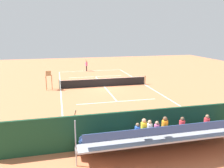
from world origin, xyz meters
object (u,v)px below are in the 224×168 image
(courtside_bench, at_px, (188,123))
(equipment_bag, at_px, (158,133))
(tennis_ball_near, at_px, (92,74))
(tennis_net, at_px, (104,82))
(tennis_player, at_px, (86,65))
(umpire_chair, at_px, (49,78))
(tennis_ball_far, at_px, (72,73))
(line_judge, at_px, (76,126))
(bleacher_stand, at_px, (162,137))
(tennis_racket, at_px, (82,71))

(courtside_bench, relative_size, equipment_bag, 2.00)
(tennis_ball_near, bearing_deg, courtside_bench, 98.26)
(tennis_ball_near, bearing_deg, tennis_net, 91.62)
(courtside_bench, xyz_separation_m, tennis_player, (3.49, -24.30, 0.46))
(umpire_chair, xyz_separation_m, courtside_bench, (-9.03, 13.18, -0.76))
(tennis_player, distance_m, tennis_ball_near, 3.51)
(tennis_ball_far, distance_m, line_judge, 22.51)
(bleacher_stand, height_order, tennis_ball_far, bleacher_stand)
(umpire_chair, bearing_deg, tennis_ball_far, -108.03)
(courtside_bench, bearing_deg, umpire_chair, -55.59)
(umpire_chair, bearing_deg, tennis_ball_near, -127.55)
(tennis_net, relative_size, tennis_ball_far, 156.06)
(bleacher_stand, xyz_separation_m, equipment_bag, (-0.73, -1.96, -0.76))
(tennis_player, height_order, line_judge, same)
(tennis_player, bearing_deg, equipment_bag, 93.24)
(tennis_net, height_order, umpire_chair, umpire_chair)
(line_judge, bearing_deg, bleacher_stand, 152.16)
(equipment_bag, relative_size, line_judge, 0.47)
(bleacher_stand, height_order, courtside_bench, bleacher_stand)
(courtside_bench, distance_m, tennis_ball_far, 23.41)
(bleacher_stand, relative_size, tennis_racket, 15.49)
(tennis_racket, bearing_deg, line_judge, 83.15)
(umpire_chair, distance_m, tennis_ball_far, 10.03)
(umpire_chair, bearing_deg, equipment_bag, 117.48)
(equipment_bag, height_order, line_judge, line_judge)
(courtside_bench, bearing_deg, bleacher_stand, 36.37)
(equipment_bag, bearing_deg, line_judge, -3.50)
(tennis_net, bearing_deg, umpire_chair, 0.86)
(courtside_bench, xyz_separation_m, equipment_bag, (2.11, 0.13, -0.38))
(tennis_net, height_order, tennis_racket, tennis_net)
(tennis_net, height_order, tennis_ball_far, tennis_net)
(tennis_ball_far, bearing_deg, bleacher_stand, 97.18)
(tennis_racket, bearing_deg, umpire_chair, 67.01)
(tennis_net, height_order, line_judge, line_judge)
(umpire_chair, relative_size, tennis_racket, 3.66)
(tennis_net, bearing_deg, tennis_racket, -83.09)
(tennis_player, xyz_separation_m, tennis_ball_near, (-0.45, 3.34, -0.98))
(bleacher_stand, distance_m, tennis_ball_near, 23.07)
(tennis_ball_near, bearing_deg, umpire_chair, 52.45)
(equipment_bag, distance_m, tennis_ball_near, 21.11)
(courtside_bench, distance_m, tennis_player, 24.56)
(bleacher_stand, height_order, tennis_ball_near, bleacher_stand)
(tennis_net, relative_size, equipment_bag, 11.44)
(tennis_net, xyz_separation_m, tennis_ball_near, (0.22, -7.69, -0.47))
(tennis_net, distance_m, tennis_ball_near, 7.71)
(line_judge, bearing_deg, umpire_chair, -81.68)
(bleacher_stand, height_order, umpire_chair, bleacher_stand)
(courtside_bench, height_order, tennis_ball_near, courtside_bench)
(umpire_chair, bearing_deg, line_judge, 98.32)
(tennis_player, xyz_separation_m, line_judge, (3.64, 24.12, 0.00))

